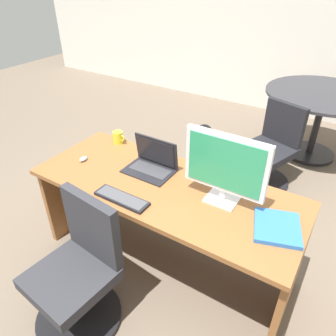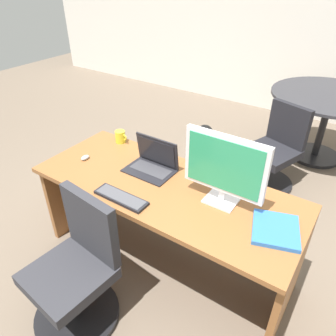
% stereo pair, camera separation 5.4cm
% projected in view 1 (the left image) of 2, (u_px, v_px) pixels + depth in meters
% --- Properties ---
extents(ground, '(12.00, 12.00, 0.00)m').
position_uv_depth(ground, '(237.00, 172.00, 3.65)').
color(ground, '#6B5B4C').
extents(back_wall, '(10.00, 0.10, 2.80)m').
position_uv_depth(back_wall, '(307.00, 16.00, 4.35)').
color(back_wall, silver).
rests_on(back_wall, ground).
extents(desk, '(1.88, 0.75, 0.74)m').
position_uv_depth(desk, '(169.00, 205.00, 2.34)').
color(desk, brown).
rests_on(desk, ground).
extents(monitor, '(0.52, 0.16, 0.47)m').
position_uv_depth(monitor, '(225.00, 166.00, 1.90)').
color(monitor, silver).
rests_on(monitor, desk).
extents(laptop, '(0.35, 0.24, 0.23)m').
position_uv_depth(laptop, '(153.00, 160.00, 2.33)').
color(laptop, black).
rests_on(laptop, desk).
extents(keyboard, '(0.38, 0.11, 0.02)m').
position_uv_depth(keyboard, '(122.00, 198.00, 2.05)').
color(keyboard, black).
rests_on(keyboard, desk).
extents(mouse, '(0.04, 0.07, 0.03)m').
position_uv_depth(mouse, '(83.00, 159.00, 2.45)').
color(mouse, '#B7BABF').
rests_on(mouse, desk).
extents(desk_lamp, '(0.12, 0.15, 0.39)m').
position_uv_depth(desk_lamp, '(204.00, 139.00, 2.15)').
color(desk_lamp, black).
rests_on(desk_lamp, desk).
extents(book, '(0.33, 0.35, 0.03)m').
position_uv_depth(book, '(277.00, 227.00, 1.82)').
color(book, blue).
rests_on(book, desk).
extents(coffee_mug, '(0.11, 0.08, 0.10)m').
position_uv_depth(coffee_mug, '(118.00, 137.00, 2.67)').
color(coffee_mug, yellow).
rests_on(coffee_mug, desk).
extents(office_chair, '(0.56, 0.56, 0.90)m').
position_uv_depth(office_chair, '(79.00, 277.00, 2.00)').
color(office_chair, black).
rests_on(office_chair, ground).
extents(meeting_table, '(1.29, 1.29, 0.80)m').
position_uv_depth(meeting_table, '(321.00, 109.00, 3.66)').
color(meeting_table, black).
rests_on(meeting_table, ground).
extents(meeting_chair_near, '(0.58, 0.60, 0.85)m').
position_uv_depth(meeting_chair_near, '(270.00, 153.00, 3.34)').
color(meeting_chair_near, black).
rests_on(meeting_chair_near, ground).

